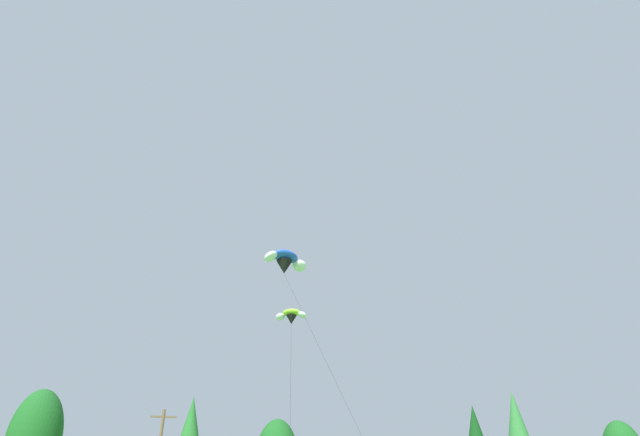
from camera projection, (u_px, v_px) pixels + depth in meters
The scene contains 2 objects.
parafoil_kite_high_lime_white at pixel (291, 316), 47.51m from camera, with size 4.43×22.15×16.08m.
parafoil_kite_mid_blue_white at pixel (285, 262), 40.69m from camera, with size 7.23×10.07×18.38m.
Camera 1 is at (-6.87, -4.62, 2.25)m, focal length 29.17 mm.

